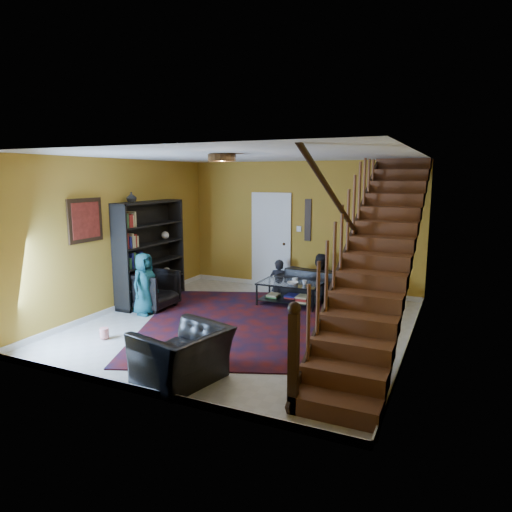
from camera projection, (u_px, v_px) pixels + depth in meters
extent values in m
plane|color=beige|center=(247.00, 325.00, 7.69)|extent=(5.50, 5.50, 0.00)
plane|color=#B17C27|center=(301.00, 227.00, 9.91)|extent=(5.20, 0.00, 5.20)
plane|color=#B17C27|center=(137.00, 276.00, 4.99)|extent=(5.20, 0.00, 5.20)
plane|color=#B17C27|center=(121.00, 235.00, 8.51)|extent=(0.00, 5.50, 5.50)
plane|color=#B17C27|center=(414.00, 254.00, 6.38)|extent=(0.00, 5.50, 5.50)
plane|color=white|center=(246.00, 156.00, 7.21)|extent=(5.50, 5.50, 0.00)
cube|color=silver|center=(300.00, 287.00, 10.13)|extent=(5.20, 0.02, 0.10)
cube|color=silver|center=(125.00, 305.00, 8.74)|extent=(0.02, 5.50, 0.10)
cube|color=#B17C27|center=(379.00, 257.00, 6.59)|extent=(0.95, 4.92, 2.83)
cube|color=black|center=(348.00, 250.00, 6.76)|extent=(0.04, 5.02, 3.02)
cylinder|color=black|center=(351.00, 220.00, 6.67)|extent=(0.07, 4.20, 2.44)
cube|color=black|center=(293.00, 364.00, 4.75)|extent=(0.10, 0.10, 1.10)
cube|color=black|center=(151.00, 252.00, 9.04)|extent=(0.35, 1.80, 2.00)
cube|color=black|center=(152.00, 281.00, 9.14)|extent=(0.35, 1.72, 0.03)
cube|color=black|center=(150.00, 244.00, 9.01)|extent=(0.35, 1.72, 0.03)
cube|color=silver|center=(271.00, 242.00, 10.24)|extent=(0.82, 0.05, 2.05)
cube|color=maroon|center=(85.00, 220.00, 7.64)|extent=(0.04, 0.74, 0.74)
cube|color=black|center=(308.00, 220.00, 9.81)|extent=(0.14, 0.03, 0.90)
cylinder|color=#3F2814|center=(222.00, 158.00, 6.50)|extent=(0.40, 0.40, 0.10)
cube|color=#4E100E|center=(252.00, 322.00, 7.81)|extent=(4.80, 5.09, 0.02)
imported|color=black|center=(328.00, 283.00, 9.38)|extent=(2.20, 1.06, 0.62)
imported|color=black|center=(153.00, 290.00, 8.61)|extent=(0.81, 0.79, 0.73)
imported|color=black|center=(183.00, 356.00, 5.53)|extent=(1.11, 1.20, 0.67)
imported|color=black|center=(279.00, 286.00, 9.92)|extent=(0.46, 0.33, 1.16)
imported|color=black|center=(320.00, 285.00, 9.52)|extent=(0.68, 0.55, 1.36)
imported|color=#1B566A|center=(144.00, 284.00, 8.21)|extent=(0.42, 0.59, 1.13)
cube|color=black|center=(257.00, 295.00, 8.79)|extent=(0.03, 0.03, 0.45)
cube|color=black|center=(313.00, 301.00, 8.33)|extent=(0.03, 0.03, 0.45)
cube|color=black|center=(270.00, 288.00, 9.36)|extent=(0.03, 0.03, 0.45)
cube|color=black|center=(323.00, 293.00, 8.89)|extent=(0.03, 0.03, 0.45)
cube|color=black|center=(290.00, 299.00, 8.86)|extent=(1.13, 0.63, 0.02)
cube|color=silver|center=(290.00, 283.00, 8.80)|extent=(1.19, 0.69, 0.02)
imported|color=#999999|center=(295.00, 280.00, 8.81)|extent=(0.13, 0.13, 0.09)
imported|color=#999999|center=(304.00, 282.00, 8.63)|extent=(0.11, 0.11, 0.09)
imported|color=#999999|center=(293.00, 283.00, 8.63)|extent=(0.23, 0.23, 0.05)
imported|color=#999999|center=(131.00, 197.00, 8.40)|extent=(0.18, 0.18, 0.19)
cylinder|color=red|center=(104.00, 333.00, 7.01)|extent=(0.17, 0.17, 0.16)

